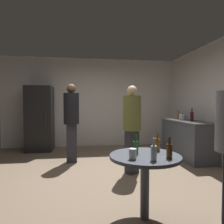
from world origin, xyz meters
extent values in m
cube|color=#7A6651|center=(0.00, 0.00, -0.05)|extent=(5.20, 5.20, 0.10)
cube|color=silver|center=(0.00, 2.63, 1.35)|extent=(5.32, 0.06, 2.70)
cube|color=black|center=(-1.46, 2.20, 0.90)|extent=(0.70, 0.65, 1.80)
cube|color=#262628|center=(-1.25, 1.86, 0.99)|extent=(0.03, 0.03, 0.60)
cube|color=#4C515B|center=(2.28, 0.98, 0.43)|extent=(0.60, 1.70, 0.86)
cube|color=#4C4C51|center=(2.28, 0.98, 0.88)|extent=(0.64, 1.74, 0.04)
cylinder|color=#B2B2B7|center=(2.23, 1.12, 0.97)|extent=(0.17, 0.17, 0.14)
sphere|color=black|center=(2.23, 1.12, 1.06)|extent=(0.04, 0.04, 0.04)
cone|color=#B2B2B7|center=(2.35, 1.12, 0.98)|extent=(0.09, 0.04, 0.06)
cylinder|color=#3F141E|center=(2.30, 0.81, 1.01)|extent=(0.08, 0.08, 0.22)
cylinder|color=#3F141E|center=(2.30, 0.81, 1.17)|extent=(0.03, 0.03, 0.09)
cylinder|color=#8C5919|center=(2.28, 1.43, 0.98)|extent=(0.06, 0.06, 0.15)
cylinder|color=#8C5919|center=(2.28, 1.43, 1.09)|extent=(0.02, 0.02, 0.08)
cylinder|color=#4C515B|center=(0.42, -1.49, 0.35)|extent=(0.10, 0.10, 0.70)
cylinder|color=#4C515B|center=(0.42, -1.49, 0.72)|extent=(0.80, 0.80, 0.03)
cylinder|color=#8C5919|center=(0.63, -1.32, 0.81)|extent=(0.06, 0.06, 0.15)
cylinder|color=#8C5919|center=(0.63, -1.32, 0.93)|extent=(0.02, 0.02, 0.08)
cylinder|color=#593314|center=(0.64, -1.66, 0.81)|extent=(0.06, 0.06, 0.15)
cylinder|color=#593314|center=(0.64, -1.66, 0.93)|extent=(0.02, 0.02, 0.08)
cylinder|color=#26662D|center=(0.32, -1.45, 0.81)|extent=(0.06, 0.06, 0.15)
cylinder|color=#26662D|center=(0.32, -1.45, 0.93)|extent=(0.02, 0.02, 0.08)
cylinder|color=silver|center=(0.44, -1.72, 0.81)|extent=(0.06, 0.06, 0.15)
cylinder|color=silver|center=(0.44, -1.72, 0.93)|extent=(0.02, 0.02, 0.08)
cylinder|color=white|center=(0.25, -1.63, 0.79)|extent=(0.08, 0.08, 0.11)
cube|color=#2D2D38|center=(-0.52, 0.90, 0.43)|extent=(0.24, 0.19, 0.86)
cylinder|color=black|center=(-0.52, 0.90, 1.21)|extent=(0.38, 0.38, 0.68)
sphere|color=brown|center=(-0.52, 0.90, 1.65)|extent=(0.21, 0.21, 0.21)
cube|color=#2D2D38|center=(0.64, 0.02, 0.41)|extent=(0.27, 0.24, 0.81)
cylinder|color=olive|center=(0.64, 0.02, 1.14)|extent=(0.45, 0.45, 0.64)
sphere|color=#D8AD8C|center=(0.64, 0.02, 1.55)|extent=(0.19, 0.19, 0.19)
camera|label=1|loc=(-0.27, -3.66, 1.31)|focal=32.33mm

